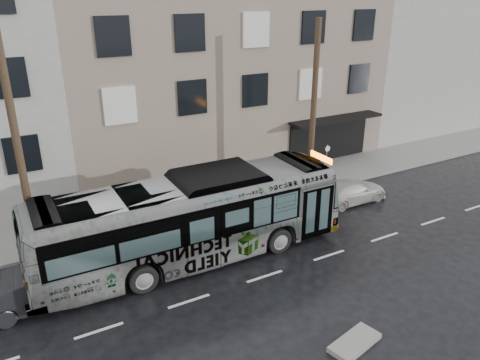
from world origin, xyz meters
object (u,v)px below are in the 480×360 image
object	(u,v)px
sign_post	(326,166)
bus	(191,219)
white_sedan	(351,191)
dark_sedan	(43,287)
utility_pole_rear	(19,152)
utility_pole_front	(313,109)

from	to	relation	value
sign_post	bus	world-z (taller)	bus
white_sedan	dark_sedan	xyz separation A→B (m)	(-15.31, -1.37, 0.13)
bus	dark_sedan	bearing A→B (deg)	93.69
white_sedan	utility_pole_rear	bearing A→B (deg)	82.05
utility_pole_rear	bus	world-z (taller)	utility_pole_rear
sign_post	dark_sedan	world-z (taller)	sign_post
dark_sedan	sign_post	bearing A→B (deg)	-78.57
utility_pole_rear	bus	distance (m)	7.03
bus	white_sedan	xyz separation A→B (m)	(9.53, 1.07, -1.21)
sign_post	white_sedan	distance (m)	2.23
utility_pole_rear	sign_post	world-z (taller)	utility_pole_rear
bus	white_sedan	distance (m)	9.67
utility_pole_rear	sign_post	size ratio (longest dim) A/B	3.75
utility_pole_rear	utility_pole_front	bearing A→B (deg)	0.00
utility_pole_front	white_sedan	xyz separation A→B (m)	(1.13, -2.10, -4.06)
bus	white_sedan	bearing A→B (deg)	-82.94
sign_post	utility_pole_rear	bearing A→B (deg)	180.00
utility_pole_rear	white_sedan	bearing A→B (deg)	-7.89
bus	dark_sedan	xyz separation A→B (m)	(-5.78, -0.30, -1.08)
white_sedan	sign_post	bearing A→B (deg)	0.78
utility_pole_front	sign_post	size ratio (longest dim) A/B	3.75
utility_pole_rear	sign_post	bearing A→B (deg)	0.00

